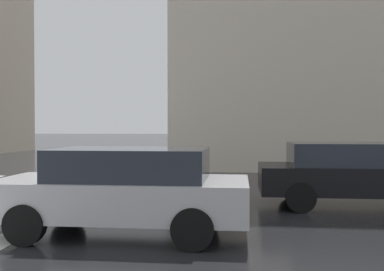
% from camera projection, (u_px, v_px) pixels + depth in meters
% --- Properties ---
extents(car_black, '(1.85, 4.10, 1.41)m').
position_uv_depth(car_black, '(351.00, 172.00, 9.66)').
color(car_black, black).
rests_on(car_black, ground_plane).
extents(car_silver, '(1.85, 4.10, 1.41)m').
position_uv_depth(car_silver, '(125.00, 188.00, 7.14)').
color(car_silver, '#B7B7BC').
rests_on(car_silver, ground_plane).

